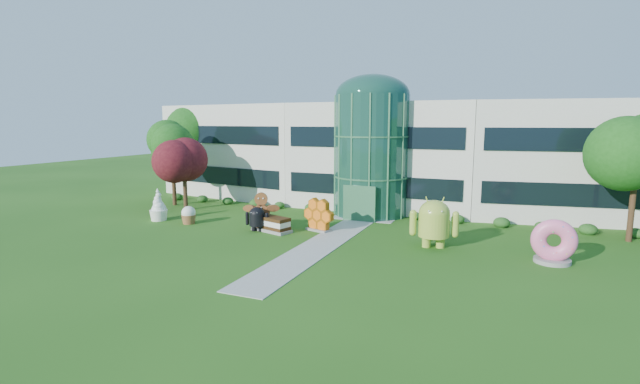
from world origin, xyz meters
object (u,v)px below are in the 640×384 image
at_px(gingerbread, 261,210).
at_px(android_black, 257,217).
at_px(donut, 554,241).
at_px(android_green, 434,220).

bearing_deg(gingerbread, android_black, -106.05).
bearing_deg(donut, android_green, 173.99).
height_order(android_green, gingerbread, android_green).
xyz_separation_m(android_green, gingerbread, (-12.31, 0.24, -0.40)).
bearing_deg(android_black, gingerbread, 90.06).
height_order(donut, gingerbread, gingerbread).
bearing_deg(android_green, android_black, 170.47).
bearing_deg(android_black, donut, -8.53).
height_order(android_green, android_black, android_green).
bearing_deg(donut, gingerbread, 176.73).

